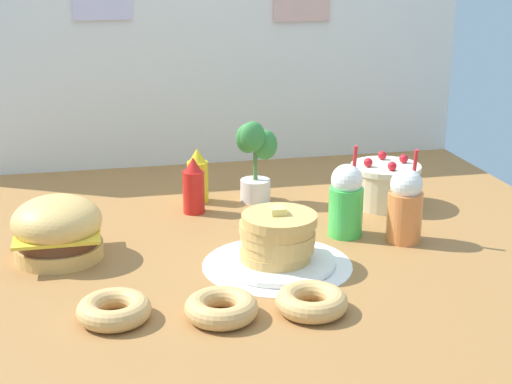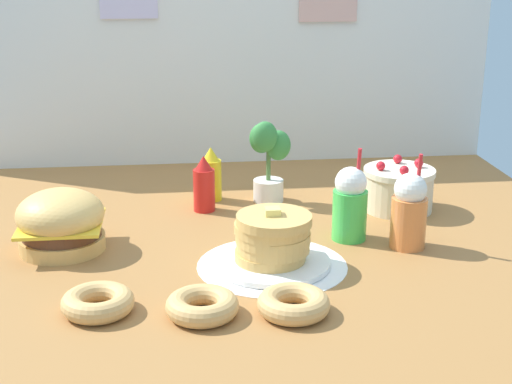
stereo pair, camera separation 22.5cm
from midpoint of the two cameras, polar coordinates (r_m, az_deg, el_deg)
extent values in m
cube|color=#9E6B38|center=(2.25, 2.43, -5.17)|extent=(2.25, 2.12, 0.02)
cube|color=silver|center=(3.14, -0.38, 10.37)|extent=(2.25, 0.03, 0.91)
cylinder|color=white|center=(2.18, 4.20, -5.64)|extent=(0.44, 0.44, 0.00)
cylinder|color=#DBA859|center=(2.33, -11.85, -3.85)|extent=(0.26, 0.26, 0.04)
cylinder|color=#59331E|center=(2.31, -11.91, -2.94)|extent=(0.24, 0.24, 0.03)
cube|color=yellow|center=(2.31, -11.95, -2.42)|extent=(0.25, 0.25, 0.01)
ellipsoid|color=#E5B260|center=(2.29, -12.00, -1.70)|extent=(0.26, 0.26, 0.15)
cylinder|color=white|center=(2.17, 4.21, -5.41)|extent=(0.34, 0.34, 0.01)
cylinder|color=#E0AD5B|center=(2.17, 4.05, -4.87)|extent=(0.21, 0.21, 0.03)
cylinder|color=#E0AD5B|center=(2.16, 4.29, -4.17)|extent=(0.21, 0.21, 0.03)
cylinder|color=#E0AD5B|center=(2.15, 4.30, -3.48)|extent=(0.22, 0.22, 0.03)
cylinder|color=#E0AD5B|center=(2.14, 4.22, -2.78)|extent=(0.22, 0.22, 0.03)
cylinder|color=#E0AD5B|center=(2.12, 4.42, -2.17)|extent=(0.22, 0.22, 0.03)
cube|color=#F7E072|center=(2.12, 4.31, -1.53)|extent=(0.04, 0.04, 0.02)
cylinder|color=beige|center=(2.68, 13.15, -0.04)|extent=(0.24, 0.24, 0.13)
cylinder|color=#F4EACC|center=(2.66, 13.26, 1.48)|extent=(0.25, 0.25, 0.02)
sphere|color=red|center=(2.69, 14.65, 2.12)|extent=(0.03, 0.03, 0.03)
sphere|color=red|center=(2.72, 13.08, 2.43)|extent=(0.03, 0.03, 0.03)
sphere|color=red|center=(2.62, 11.92, 1.92)|extent=(0.03, 0.03, 0.03)
sphere|color=red|center=(2.59, 13.68, 1.58)|extent=(0.03, 0.03, 0.03)
cylinder|color=red|center=(2.60, -1.51, 0.10)|extent=(0.08, 0.08, 0.15)
cone|color=red|center=(2.57, -1.53, 2.21)|extent=(0.06, 0.06, 0.05)
cylinder|color=yellow|center=(2.71, -1.07, 0.87)|extent=(0.08, 0.08, 0.15)
cone|color=yellow|center=(2.68, -1.08, 2.90)|extent=(0.06, 0.06, 0.05)
cylinder|color=green|center=(2.38, 9.83, -1.79)|extent=(0.11, 0.11, 0.16)
sphere|color=white|center=(2.34, 9.97, 0.67)|extent=(0.10, 0.10, 0.10)
cylinder|color=red|center=(2.34, 10.53, 1.44)|extent=(0.01, 0.03, 0.16)
cylinder|color=orange|center=(2.35, 14.22, -2.32)|extent=(0.11, 0.11, 0.16)
sphere|color=white|center=(2.32, 14.42, 0.16)|extent=(0.10, 0.10, 0.10)
cylinder|color=red|center=(2.31, 14.99, 0.93)|extent=(0.01, 0.03, 0.16)
torus|color=tan|center=(1.92, -8.67, -8.39)|extent=(0.18, 0.18, 0.06)
torus|color=pink|center=(1.92, -8.67, -8.28)|extent=(0.18, 0.18, 0.05)
torus|color=tan|center=(1.88, -0.68, -8.73)|extent=(0.18, 0.18, 0.06)
torus|color=#F2E5C6|center=(1.88, -0.68, -8.62)|extent=(0.18, 0.18, 0.05)
torus|color=tan|center=(1.90, 6.30, -8.53)|extent=(0.18, 0.18, 0.06)
torus|color=#8CCC8C|center=(1.90, 6.30, -8.42)|extent=(0.18, 0.18, 0.05)
cylinder|color=white|center=(2.71, 3.31, 0.09)|extent=(0.11, 0.11, 0.08)
cylinder|color=#4C7238|center=(2.68, 3.36, 2.30)|extent=(0.02, 0.02, 0.14)
ellipsoid|color=#38843D|center=(2.67, 4.12, 3.53)|extent=(0.09, 0.06, 0.11)
ellipsoid|color=#38843D|center=(2.68, 2.84, 4.08)|extent=(0.09, 0.06, 0.11)
ellipsoid|color=#38843D|center=(2.62, 3.14, 4.20)|extent=(0.09, 0.06, 0.11)
camera|label=1|loc=(0.11, -87.14, 0.93)|focal=52.56mm
camera|label=2|loc=(0.11, 92.86, -0.93)|focal=52.56mm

